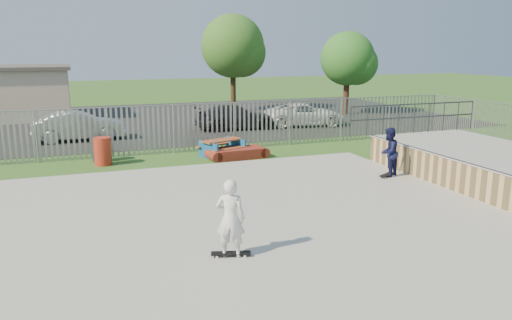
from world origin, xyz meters
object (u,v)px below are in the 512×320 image
object	(u,v)px
tree_mid	(233,46)
skater_white	(230,218)
picnic_table	(222,148)
funbox	(237,153)
car_dark	(236,117)
car_silver	(79,126)
car_white	(305,115)
skater_navy	(388,152)
tree_right	(347,59)
trash_bin_red	(103,151)
trash_bin_grey	(99,150)

from	to	relation	value
tree_mid	skater_white	xyz separation A→B (m)	(-7.49, -23.49, -3.42)
picnic_table	funbox	size ratio (longest dim) A/B	0.96
car_dark	skater_white	bearing A→B (deg)	164.95
picnic_table	car_dark	size ratio (longest dim) A/B	0.46
car_silver	skater_white	xyz separation A→B (m)	(2.60, -15.50, 0.25)
car_white	tree_mid	world-z (taller)	tree_mid
car_silver	skater_navy	bearing A→B (deg)	-142.90
car_white	tree_mid	bearing A→B (deg)	23.30
funbox	tree_right	size ratio (longest dim) A/B	0.39
trash_bin_red	tree_right	size ratio (longest dim) A/B	0.19
trash_bin_grey	car_silver	xyz separation A→B (m)	(-0.63, 4.88, 0.25)
skater_navy	car_dark	bearing A→B (deg)	-112.69
picnic_table	skater_navy	distance (m)	6.80
tree_mid	skater_white	bearing A→B (deg)	-107.68
car_silver	car_dark	xyz separation A→B (m)	(7.92, 0.68, -0.05)
picnic_table	tree_right	bearing A→B (deg)	20.77
trash_bin_red	trash_bin_grey	bearing A→B (deg)	97.96
trash_bin_red	skater_white	world-z (taller)	skater_white
funbox	car_white	world-z (taller)	car_white
car_silver	tree_right	distance (m)	17.34
skater_navy	skater_white	xyz separation A→B (m)	(-6.72, -4.39, 0.00)
trash_bin_grey	car_silver	bearing A→B (deg)	97.35
car_white	skater_navy	size ratio (longest dim) A/B	2.77
car_silver	skater_white	size ratio (longest dim) A/B	2.58
tree_mid	skater_navy	distance (m)	19.42
car_dark	tree_mid	bearing A→B (deg)	-13.27
car_dark	car_white	xyz separation A→B (m)	(3.97, -0.17, -0.01)
picnic_table	car_silver	distance (m)	7.76
car_silver	trash_bin_red	bearing A→B (deg)	-175.45
trash_bin_red	tree_mid	bearing A→B (deg)	55.39
skater_white	picnic_table	bearing A→B (deg)	-78.86
trash_bin_red	car_white	size ratio (longest dim) A/B	0.23
trash_bin_grey	skater_white	world-z (taller)	skater_white
car_white	skater_navy	distance (m)	11.91
trash_bin_grey	tree_mid	world-z (taller)	tree_mid
funbox	trash_bin_grey	world-z (taller)	trash_bin_grey
picnic_table	skater_navy	bearing A→B (deg)	-73.69
car_dark	car_white	bearing A→B (deg)	-89.30
funbox	trash_bin_red	xyz separation A→B (m)	(-5.04, 0.60, 0.32)
car_silver	tree_mid	size ratio (longest dim) A/B	0.64
car_silver	tree_mid	distance (m)	13.38
funbox	skater_white	xyz separation A→B (m)	(-3.17, -9.33, 0.75)
tree_right	skater_navy	world-z (taller)	tree_right
tree_right	skater_white	xyz separation A→B (m)	(-13.99, -19.65, -2.63)
car_silver	tree_mid	world-z (taller)	tree_mid
trash_bin_red	tree_right	xyz separation A→B (m)	(15.86, 9.71, 3.06)
car_white	skater_white	xyz separation A→B (m)	(-9.30, -16.01, 0.32)
funbox	car_dark	bearing A→B (deg)	67.74
funbox	trash_bin_grey	bearing A→B (deg)	161.20
tree_right	skater_white	world-z (taller)	tree_right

